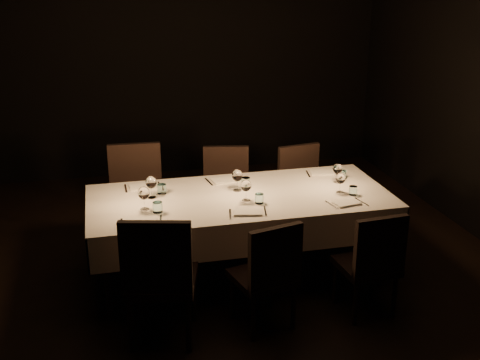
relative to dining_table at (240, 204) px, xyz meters
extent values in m
cube|color=black|center=(0.00, 0.00, -0.69)|extent=(5.00, 6.00, 0.01)
cube|color=black|center=(0.00, 3.00, 0.81)|extent=(5.00, 0.01, 3.00)
cube|color=black|center=(0.00, -3.00, 0.81)|extent=(5.00, 0.01, 3.00)
cube|color=black|center=(0.00, 0.00, 0.04)|extent=(2.40, 1.00, 0.04)
cylinder|color=black|center=(-1.12, -0.42, -0.33)|extent=(0.07, 0.07, 0.71)
cylinder|color=black|center=(-1.12, 0.42, -0.33)|extent=(0.07, 0.07, 0.71)
cylinder|color=black|center=(1.12, -0.42, -0.33)|extent=(0.07, 0.07, 0.71)
cylinder|color=black|center=(1.12, 0.42, -0.33)|extent=(0.07, 0.07, 0.71)
cube|color=beige|center=(0.00, 0.00, 0.07)|extent=(2.52, 1.12, 0.01)
cube|color=beige|center=(0.00, 0.55, -0.08)|extent=(2.52, 0.01, 0.28)
cube|color=beige|center=(0.00, -0.55, -0.08)|extent=(2.52, 0.01, 0.28)
cube|color=beige|center=(1.25, 0.00, -0.08)|extent=(0.01, 1.12, 0.28)
cube|color=beige|center=(-1.25, 0.00, -0.08)|extent=(0.01, 1.12, 0.28)
cylinder|color=black|center=(-0.51, -0.59, -0.48)|extent=(0.04, 0.04, 0.42)
cylinder|color=black|center=(-0.60, -0.98, -0.48)|extent=(0.04, 0.04, 0.42)
cylinder|color=black|center=(-0.90, -0.49, -0.48)|extent=(0.04, 0.04, 0.42)
cylinder|color=black|center=(-0.99, -0.88, -0.48)|extent=(0.04, 0.04, 0.42)
cube|color=black|center=(-0.75, -0.74, -0.24)|extent=(0.59, 0.59, 0.06)
cube|color=black|center=(-0.80, -0.94, 0.06)|extent=(0.48, 0.17, 0.52)
cube|color=beige|center=(-0.86, -0.38, 0.08)|extent=(0.25, 0.18, 0.02)
cube|color=silver|center=(-1.00, -0.38, 0.08)|extent=(0.05, 0.21, 0.01)
cube|color=silver|center=(-0.71, -0.38, 0.08)|extent=(0.04, 0.21, 0.01)
cylinder|color=white|center=(-0.71, -0.20, 0.12)|extent=(0.08, 0.08, 0.08)
cylinder|color=white|center=(-0.80, -0.12, 0.08)|extent=(0.07, 0.07, 0.00)
cylinder|color=white|center=(-0.80, -0.12, 0.12)|extent=(0.01, 0.01, 0.09)
ellipsoid|color=white|center=(-0.80, -0.12, 0.21)|extent=(0.09, 0.09, 0.11)
cylinder|color=black|center=(0.12, -0.55, -0.50)|extent=(0.04, 0.04, 0.36)
cylinder|color=black|center=(0.20, -0.88, -0.50)|extent=(0.04, 0.04, 0.36)
cylinder|color=black|center=(-0.21, -0.63, -0.50)|extent=(0.04, 0.04, 0.36)
cylinder|color=black|center=(-0.13, -0.96, -0.50)|extent=(0.04, 0.04, 0.36)
cube|color=black|center=(-0.01, -0.76, -0.30)|extent=(0.51, 0.51, 0.05)
cube|color=black|center=(0.04, -0.93, -0.04)|extent=(0.42, 0.15, 0.46)
cube|color=beige|center=(-0.03, -0.38, 0.08)|extent=(0.25, 0.18, 0.02)
cube|color=silver|center=(-0.17, -0.38, 0.08)|extent=(0.05, 0.20, 0.01)
cube|color=silver|center=(0.11, -0.38, 0.08)|extent=(0.05, 0.20, 0.01)
cylinder|color=white|center=(0.11, -0.20, 0.11)|extent=(0.07, 0.07, 0.08)
cylinder|color=white|center=(0.02, -0.12, 0.08)|extent=(0.07, 0.07, 0.00)
cylinder|color=white|center=(0.02, -0.12, 0.12)|extent=(0.01, 0.01, 0.09)
ellipsoid|color=white|center=(0.02, -0.12, 0.21)|extent=(0.09, 0.09, 0.10)
cylinder|color=black|center=(0.98, -0.58, -0.51)|extent=(0.04, 0.04, 0.36)
cylinder|color=black|center=(1.00, -0.91, -0.51)|extent=(0.04, 0.04, 0.36)
cylinder|color=black|center=(0.64, -0.60, -0.51)|extent=(0.04, 0.04, 0.36)
cylinder|color=black|center=(0.67, -0.94, -0.51)|extent=(0.04, 0.04, 0.36)
cube|color=black|center=(0.82, -0.76, -0.30)|extent=(0.45, 0.45, 0.05)
cube|color=black|center=(0.84, -0.93, -0.05)|extent=(0.42, 0.08, 0.45)
cube|color=beige|center=(0.80, -0.38, 0.08)|extent=(0.23, 0.17, 0.02)
cube|color=silver|center=(0.66, -0.38, 0.08)|extent=(0.05, 0.19, 0.01)
cube|color=silver|center=(0.93, -0.38, 0.08)|extent=(0.05, 0.19, 0.01)
cylinder|color=white|center=(0.93, -0.20, 0.11)|extent=(0.07, 0.07, 0.07)
cylinder|color=white|center=(0.84, -0.12, 0.08)|extent=(0.06, 0.06, 0.00)
cylinder|color=white|center=(0.84, -0.12, 0.12)|extent=(0.01, 0.01, 0.08)
ellipsoid|color=white|center=(0.84, -0.12, 0.20)|extent=(0.08, 0.08, 0.10)
cylinder|color=black|center=(-1.03, 0.48, -0.47)|extent=(0.04, 0.04, 0.42)
cylinder|color=black|center=(-1.01, 0.89, -0.47)|extent=(0.04, 0.04, 0.42)
cylinder|color=black|center=(-0.63, 0.46, -0.47)|extent=(0.04, 0.04, 0.42)
cylinder|color=black|center=(-0.60, 0.86, -0.47)|extent=(0.04, 0.04, 0.42)
cube|color=black|center=(-0.82, 0.67, -0.23)|extent=(0.51, 0.51, 0.06)
cube|color=black|center=(-0.81, 0.88, 0.07)|extent=(0.49, 0.08, 0.53)
cube|color=beige|center=(-0.78, 0.38, 0.08)|extent=(0.23, 0.15, 0.02)
cube|color=silver|center=(-0.92, 0.38, 0.08)|extent=(0.02, 0.21, 0.01)
cube|color=silver|center=(-0.63, 0.38, 0.08)|extent=(0.01, 0.21, 0.01)
cylinder|color=white|center=(-0.63, 0.20, 0.12)|extent=(0.08, 0.08, 0.08)
cylinder|color=white|center=(-0.72, 0.12, 0.08)|extent=(0.07, 0.07, 0.00)
cylinder|color=white|center=(-0.72, 0.12, 0.12)|extent=(0.01, 0.01, 0.09)
ellipsoid|color=white|center=(-0.72, 0.12, 0.21)|extent=(0.09, 0.09, 0.11)
cylinder|color=black|center=(-0.17, 0.58, -0.49)|extent=(0.04, 0.04, 0.38)
cylinder|color=black|center=(-0.10, 0.94, -0.49)|extent=(0.04, 0.04, 0.38)
cylinder|color=black|center=(0.18, 0.51, -0.49)|extent=(0.04, 0.04, 0.38)
cylinder|color=black|center=(0.25, 0.87, -0.49)|extent=(0.04, 0.04, 0.38)
cube|color=black|center=(0.04, 0.73, -0.27)|extent=(0.52, 0.52, 0.06)
cube|color=black|center=(0.08, 0.91, 0.00)|extent=(0.44, 0.14, 0.48)
cube|color=beige|center=(-0.05, 0.38, 0.08)|extent=(0.25, 0.18, 0.02)
cube|color=silver|center=(-0.19, 0.38, 0.08)|extent=(0.05, 0.21, 0.01)
cube|color=silver|center=(0.10, 0.38, 0.08)|extent=(0.04, 0.21, 0.01)
cylinder|color=white|center=(0.10, 0.20, 0.12)|extent=(0.08, 0.08, 0.08)
cylinder|color=white|center=(0.00, 0.12, 0.08)|extent=(0.07, 0.07, 0.00)
cylinder|color=white|center=(0.00, 0.12, 0.12)|extent=(0.01, 0.01, 0.09)
ellipsoid|color=white|center=(0.00, 0.12, 0.21)|extent=(0.09, 0.09, 0.11)
cylinder|color=black|center=(0.68, 0.44, -0.50)|extent=(0.04, 0.04, 0.38)
cylinder|color=black|center=(0.62, 0.80, -0.50)|extent=(0.04, 0.04, 0.38)
cylinder|color=black|center=(1.03, 0.50, -0.50)|extent=(0.04, 0.04, 0.38)
cylinder|color=black|center=(0.97, 0.85, -0.50)|extent=(0.04, 0.04, 0.38)
cube|color=black|center=(0.83, 0.65, -0.28)|extent=(0.50, 0.50, 0.06)
cube|color=black|center=(0.80, 0.83, -0.01)|extent=(0.44, 0.12, 0.47)
cube|color=beige|center=(0.87, 0.38, 0.08)|extent=(0.22, 0.16, 0.02)
cube|color=silver|center=(0.74, 0.38, 0.08)|extent=(0.05, 0.19, 0.01)
cube|color=silver|center=(1.00, 0.38, 0.08)|extent=(0.04, 0.19, 0.01)
cylinder|color=white|center=(1.00, 0.20, 0.11)|extent=(0.07, 0.07, 0.07)
cylinder|color=white|center=(0.92, 0.12, 0.08)|extent=(0.06, 0.06, 0.00)
cylinder|color=white|center=(0.92, 0.12, 0.12)|extent=(0.01, 0.01, 0.08)
ellipsoid|color=white|center=(0.92, 0.12, 0.20)|extent=(0.08, 0.08, 0.10)
camera|label=1|loc=(-1.09, -4.56, 1.90)|focal=45.00mm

